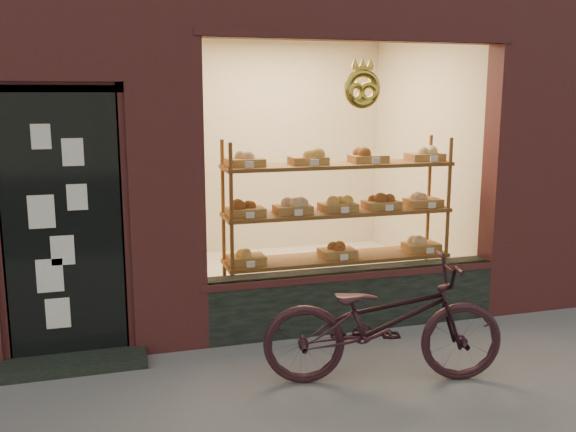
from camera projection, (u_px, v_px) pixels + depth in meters
name	position (u px, v px, depth m)	size (l,w,h in m)	color
display_shelf	(338.00, 225.00, 6.13)	(2.20, 0.45, 1.70)	brown
bicycle	(383.00, 321.00, 4.71)	(0.62, 1.77, 0.93)	black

